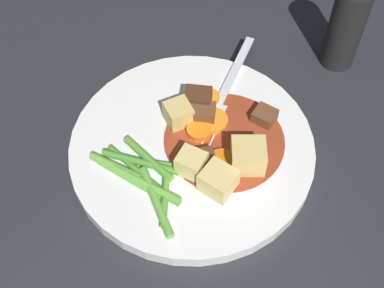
{
  "coord_description": "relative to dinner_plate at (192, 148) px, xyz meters",
  "views": [
    {
      "loc": [
        -0.14,
        -0.29,
        0.48
      ],
      "look_at": [
        0.0,
        0.0,
        0.02
      ],
      "focal_mm": 49.01,
      "sensor_mm": 36.0,
      "label": 1
    }
  ],
  "objects": [
    {
      "name": "green_bean_3",
      "position": [
        -0.05,
        -0.0,
        0.01
      ],
      "size": [
        0.03,
        0.07,
        0.01
      ],
      "primitive_type": "cylinder",
      "rotation": [
        0.0,
        1.57,
        5.03
      ],
      "color": "#599E38",
      "rests_on": "dinner_plate"
    },
    {
      "name": "stew_sauce",
      "position": [
        0.03,
        -0.01,
        0.01
      ],
      "size": [
        0.13,
        0.13,
        0.0
      ],
      "primitive_type": "cylinder",
      "color": "#93381E",
      "rests_on": "dinner_plate"
    },
    {
      "name": "carrot_slice_2",
      "position": [
        0.03,
        0.01,
        0.01
      ],
      "size": [
        0.04,
        0.04,
        0.01
      ],
      "primitive_type": "cylinder",
      "rotation": [
        0.0,
        0.0,
        2.75
      ],
      "color": "orange",
      "rests_on": "dinner_plate"
    },
    {
      "name": "carrot_slice_0",
      "position": [
        0.02,
        -0.04,
        0.01
      ],
      "size": [
        0.03,
        0.03,
        0.01
      ],
      "primitive_type": "cylinder",
      "rotation": [
        0.0,
        0.0,
        3.1
      ],
      "color": "orange",
      "rests_on": "dinner_plate"
    },
    {
      "name": "green_bean_9",
      "position": [
        -0.06,
        -0.0,
        0.01
      ],
      "size": [
        0.07,
        0.06,
        0.01
      ],
      "primitive_type": "cylinder",
      "rotation": [
        0.0,
        1.57,
        5.53
      ],
      "color": "#4C8E33",
      "rests_on": "dinner_plate"
    },
    {
      "name": "green_bean_1",
      "position": [
        -0.09,
        0.01,
        0.01
      ],
      "size": [
        0.04,
        0.05,
        0.01
      ],
      "primitive_type": "cylinder",
      "rotation": [
        0.0,
        1.57,
        5.35
      ],
      "color": "#66AD42",
      "rests_on": "dinner_plate"
    },
    {
      "name": "green_bean_4",
      "position": [
        -0.08,
        -0.01,
        0.01
      ],
      "size": [
        0.04,
        0.06,
        0.01
      ],
      "primitive_type": "cylinder",
      "rotation": [
        0.0,
        1.57,
        5.26
      ],
      "color": "#66AD42",
      "rests_on": "dinner_plate"
    },
    {
      "name": "fork",
      "position": [
        0.07,
        0.05,
        0.01
      ],
      "size": [
        0.14,
        0.13,
        0.0
      ],
      "color": "silver",
      "rests_on": "dinner_plate"
    },
    {
      "name": "green_bean_0",
      "position": [
        -0.07,
        -0.03,
        0.01
      ],
      "size": [
        0.05,
        0.07,
        0.01
      ],
      "primitive_type": "cylinder",
      "rotation": [
        0.0,
        1.57,
        5.31
      ],
      "color": "#66AD42",
      "rests_on": "dinner_plate"
    },
    {
      "name": "green_bean_6",
      "position": [
        -0.02,
        -0.03,
        0.01
      ],
      "size": [
        0.07,
        0.05,
        0.01
      ],
      "primitive_type": "cylinder",
      "rotation": [
        0.0,
        1.57,
        5.66
      ],
      "color": "#599E38",
      "rests_on": "dinner_plate"
    },
    {
      "name": "green_bean_8",
      "position": [
        -0.06,
        -0.05,
        0.01
      ],
      "size": [
        0.03,
        0.05,
        0.01
      ],
      "primitive_type": "cylinder",
      "rotation": [
        0.0,
        1.57,
        4.23
      ],
      "color": "#599E38",
      "rests_on": "dinner_plate"
    },
    {
      "name": "carrot_slice_1",
      "position": [
        0.04,
        0.05,
        0.01
      ],
      "size": [
        0.04,
        0.04,
        0.01
      ],
      "primitive_type": "cylinder",
      "rotation": [
        0.0,
        0.0,
        0.66
      ],
      "color": "orange",
      "rests_on": "dinner_plate"
    },
    {
      "name": "green_bean_7",
      "position": [
        -0.06,
        -0.05,
        0.01
      ],
      "size": [
        0.01,
        0.08,
        0.01
      ],
      "primitive_type": "cylinder",
      "rotation": [
        0.0,
        1.57,
        4.64
      ],
      "color": "#66AD42",
      "rests_on": "dinner_plate"
    },
    {
      "name": "ground_plane",
      "position": [
        0.0,
        0.0,
        -0.01
      ],
      "size": [
        3.0,
        3.0,
        0.0
      ],
      "primitive_type": "plane",
      "color": "#26282D"
    },
    {
      "name": "green_bean_5",
      "position": [
        -0.06,
        -0.03,
        0.01
      ],
      "size": [
        0.04,
        0.06,
        0.01
      ],
      "primitive_type": "cylinder",
      "rotation": [
        0.0,
        1.57,
        5.27
      ],
      "color": "#599E38",
      "rests_on": "dinner_plate"
    },
    {
      "name": "meat_chunk_2",
      "position": [
        0.0,
        -0.03,
        0.02
      ],
      "size": [
        0.03,
        0.03,
        0.02
      ],
      "primitive_type": "cube",
      "rotation": [
        0.0,
        0.0,
        1.36
      ],
      "color": "#56331E",
      "rests_on": "dinner_plate"
    },
    {
      "name": "potato_chunk_3",
      "position": [
        0.0,
        -0.06,
        0.02
      ],
      "size": [
        0.04,
        0.04,
        0.03
      ],
      "primitive_type": "cube",
      "rotation": [
        0.0,
        0.0,
        3.63
      ],
      "color": "#E5CC7A",
      "rests_on": "dinner_plate"
    },
    {
      "name": "meat_chunk_3",
      "position": [
        0.02,
        0.03,
        0.02
      ],
      "size": [
        0.04,
        0.04,
        0.02
      ],
      "primitive_type": "cube",
      "rotation": [
        0.0,
        0.0,
        0.99
      ],
      "color": "brown",
      "rests_on": "dinner_plate"
    },
    {
      "name": "meat_chunk_1",
      "position": [
        0.09,
        -0.01,
        0.02
      ],
      "size": [
        0.03,
        0.03,
        0.02
      ],
      "primitive_type": "cube",
      "rotation": [
        0.0,
        0.0,
        2.11
      ],
      "color": "brown",
      "rests_on": "dinner_plate"
    },
    {
      "name": "carrot_slice_3",
      "position": [
        0.01,
        0.01,
        0.01
      ],
      "size": [
        0.03,
        0.03,
        0.01
      ],
      "primitive_type": "cylinder",
      "rotation": [
        0.0,
        0.0,
        0.33
      ],
      "color": "orange",
      "rests_on": "dinner_plate"
    },
    {
      "name": "potato_chunk_1",
      "position": [
        -0.02,
        -0.03,
        0.02
      ],
      "size": [
        0.04,
        0.04,
        0.03
      ],
      "primitive_type": "cube",
      "rotation": [
        0.0,
        0.0,
        2.21
      ],
      "color": "#E5CC7A",
      "rests_on": "dinner_plate"
    },
    {
      "name": "pepper_mill",
      "position": [
        0.22,
        0.05,
        0.05
      ],
      "size": [
        0.04,
        0.04,
        0.11
      ],
      "primitive_type": "cylinder",
      "color": "black",
      "rests_on": "ground_plane"
    },
    {
      "name": "green_bean_2",
      "position": [
        -0.07,
        -0.01,
        0.01
      ],
      "size": [
        0.03,
        0.08,
        0.01
      ],
      "primitive_type": "cylinder",
      "rotation": [
        0.0,
        1.57,
        5.08
      ],
      "color": "#4C8E33",
      "rests_on": "dinner_plate"
    },
    {
      "name": "potato_chunk_2",
      "position": [
        -0.0,
        0.03,
        0.02
      ],
      "size": [
        0.03,
        0.03,
        0.03
      ],
      "primitive_type": "cube",
      "rotation": [
        0.0,
        0.0,
        1.55
      ],
      "color": "#DBBC6B",
      "rests_on": "dinner_plate"
    },
    {
      "name": "potato_chunk_0",
      "position": [
        0.04,
        -0.05,
        0.03
      ],
      "size": [
        0.05,
        0.04,
        0.03
      ],
      "primitive_type": "cube",
      "rotation": [
        0.0,
        0.0,
        2.68
      ],
      "color": "#DBBC6B",
      "rests_on": "dinner_plate"
    },
    {
      "name": "dinner_plate",
      "position": [
        0.0,
        0.0,
        0.0
      ],
      "size": [
        0.27,
        0.27,
        0.02
      ],
      "primitive_type": "cylinder",
      "color": "white",
      "rests_on": "ground_plane"
    },
    {
      "name": "meat_chunk_0",
      "position": [
        0.03,
        0.04,
        0.02
      ],
      "size": [
        0.04,
        0.04,
        0.03
      ],
      "primitive_type": "cube",
      "rotation": [
        0.0,
        0.0,
        2.56
      ],
      "color": "#4C2B19",
      "rests_on": "dinner_plate"
    }
  ]
}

